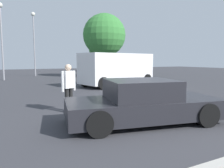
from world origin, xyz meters
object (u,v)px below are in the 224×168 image
(light_post_mid, at_px, (1,28))
(pedestrian, at_px, (69,84))
(sedan_foreground, at_px, (143,103))
(light_post_near, at_px, (34,34))
(van_white, at_px, (117,68))

(light_post_mid, bearing_deg, pedestrian, -81.82)
(sedan_foreground, bearing_deg, light_post_near, 102.34)
(pedestrian, height_order, light_post_near, light_post_near)
(van_white, xyz_separation_m, light_post_mid, (-7.08, 7.99, 3.28))
(light_post_mid, bearing_deg, sedan_foreground, -77.64)
(light_post_near, height_order, light_post_mid, light_post_near)
(sedan_foreground, height_order, van_white, van_white)
(van_white, bearing_deg, pedestrian, -143.86)
(light_post_near, xyz_separation_m, light_post_mid, (-3.11, -3.82, -0.15))
(van_white, relative_size, pedestrian, 3.42)
(van_white, bearing_deg, light_post_near, 94.88)
(sedan_foreground, relative_size, light_post_near, 0.66)
(pedestrian, distance_m, light_post_near, 18.21)
(sedan_foreground, xyz_separation_m, pedestrian, (-1.53, 2.17, 0.41))
(van_white, height_order, light_post_mid, light_post_mid)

